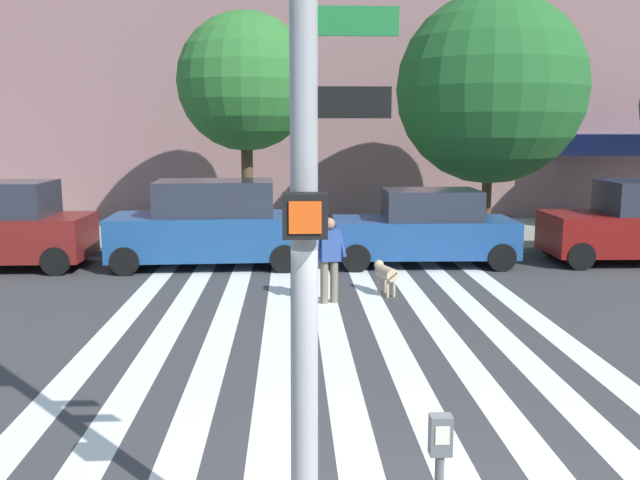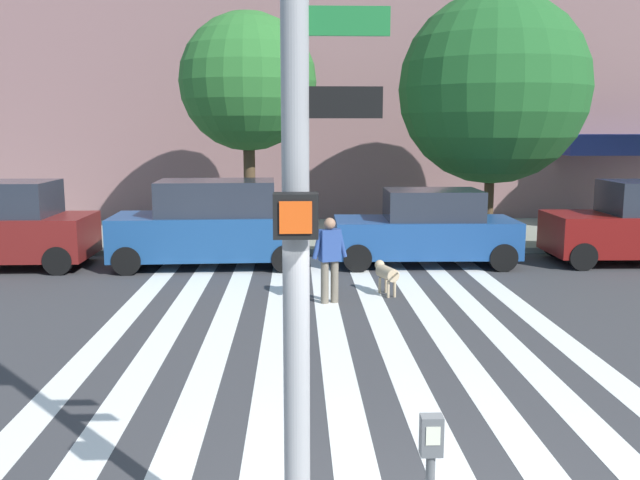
# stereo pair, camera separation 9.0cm
# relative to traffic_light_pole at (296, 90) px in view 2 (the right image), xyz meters

# --- Properties ---
(ground_plane) EXTENTS (160.00, 160.00, 0.00)m
(ground_plane) POSITION_rel_traffic_light_pole_xyz_m (1.10, 6.80, -3.52)
(ground_plane) COLOR #353538
(sidewalk_far) EXTENTS (80.00, 6.00, 0.15)m
(sidewalk_far) POSITION_rel_traffic_light_pole_xyz_m (1.10, 16.18, -3.45)
(sidewalk_far) COLOR gray
(sidewalk_far) RESTS_ON ground_plane
(crosswalk_stripes) EXTENTS (7.65, 12.17, 0.01)m
(crosswalk_stripes) POSITION_rel_traffic_light_pole_xyz_m (0.56, 6.80, -3.52)
(crosswalk_stripes) COLOR silver
(crosswalk_stripes) RESTS_ON ground_plane
(traffic_light_pole) EXTENTS (0.74, 0.46, 5.80)m
(traffic_light_pole) POSITION_rel_traffic_light_pole_xyz_m (0.00, 0.00, 0.00)
(traffic_light_pole) COLOR gray
(traffic_light_pole) RESTS_ON sidewalk_near
(parked_car_behind_first) EXTENTS (4.63, 2.16, 2.07)m
(parked_car_behind_first) POSITION_rel_traffic_light_pole_xyz_m (-2.03, 11.81, -2.51)
(parked_car_behind_first) COLOR navy
(parked_car_behind_first) RESTS_ON ground_plane
(parked_car_third_in_line) EXTENTS (4.38, 1.98, 1.84)m
(parked_car_third_in_line) POSITION_rel_traffic_light_pole_xyz_m (3.17, 11.80, -2.64)
(parked_car_third_in_line) COLOR navy
(parked_car_third_in_line) RESTS_ON ground_plane
(street_tree_nearest) EXTENTS (3.80, 3.80, 6.32)m
(street_tree_nearest) POSITION_rel_traffic_light_pole_xyz_m (-1.31, 14.90, 1.03)
(street_tree_nearest) COLOR #4C3823
(street_tree_nearest) RESTS_ON sidewalk_far
(street_tree_middle) EXTENTS (5.19, 5.19, 6.81)m
(street_tree_middle) POSITION_rel_traffic_light_pole_xyz_m (5.41, 14.38, 0.84)
(street_tree_middle) COLOR #4C3823
(street_tree_middle) RESTS_ON sidewalk_far
(pedestrian_dog_walker) EXTENTS (0.70, 0.35, 1.64)m
(pedestrian_dog_walker) POSITION_rel_traffic_light_pole_xyz_m (0.63, 8.18, -2.59)
(pedestrian_dog_walker) COLOR #6B6051
(pedestrian_dog_walker) RESTS_ON ground_plane
(dog_on_leash) EXTENTS (0.45, 0.94, 0.65)m
(dog_on_leash) POSITION_rel_traffic_light_pole_xyz_m (1.79, 8.80, -3.08)
(dog_on_leash) COLOR tan
(dog_on_leash) RESTS_ON ground_plane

